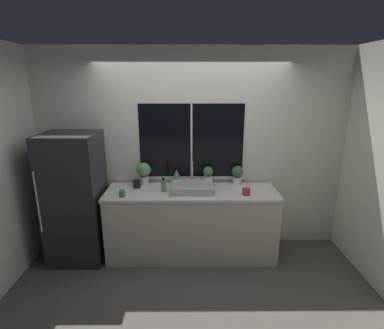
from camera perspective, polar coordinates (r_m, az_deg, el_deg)
name	(u,v)px	position (r m, az deg, el deg)	size (l,w,h in m)	color
ground_plane	(192,267)	(4.00, -0.04, -18.97)	(14.00, 14.00, 0.00)	#4C4742
wall_back	(191,151)	(4.08, -0.10, 2.64)	(8.00, 0.09, 2.70)	silver
wall_left	(62,140)	(5.30, -23.54, 4.39)	(0.06, 7.00, 2.70)	silver
wall_right	(320,139)	(5.31, 23.19, 4.45)	(0.06, 7.00, 2.70)	silver
counter	(192,223)	(4.03, -0.07, -11.09)	(2.20, 0.64, 0.91)	beige
refrigerator	(75,198)	(4.11, -21.35, -5.98)	(0.67, 0.66, 1.67)	#232328
sink	(192,187)	(3.83, 0.07, -4.37)	(0.54, 0.45, 0.33)	#ADADB2
potted_plant_far_left	(144,172)	(4.06, -9.15, -1.36)	(0.19, 0.19, 0.30)	white
potted_plant_center_left	(177,177)	(4.04, -2.94, -2.49)	(0.12, 0.12, 0.21)	white
potted_plant_center_right	(208,175)	(4.04, 3.04, -2.06)	(0.13, 0.13, 0.25)	white
potted_plant_far_right	(237,174)	(4.07, 8.63, -1.78)	(0.15, 0.15, 0.26)	white
soap_bottle	(164,186)	(3.82, -5.44, -4.03)	(0.06, 0.06, 0.18)	#519E5B
mug_green	(122,193)	(3.74, -13.17, -5.38)	(0.08, 0.08, 0.08)	#38844C
mug_black	(137,184)	(4.00, -10.49, -3.63)	(0.10, 0.10, 0.10)	black
mug_red	(246,192)	(3.76, 10.29, -5.09)	(0.09, 0.09, 0.09)	#B72D28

